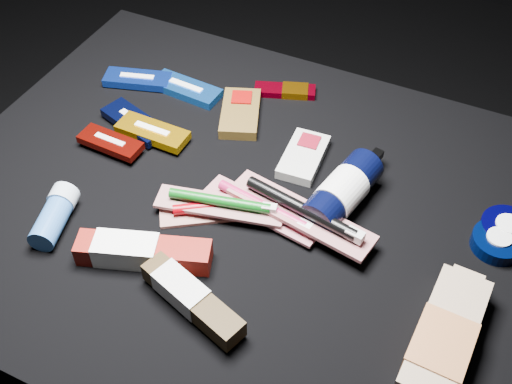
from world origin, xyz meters
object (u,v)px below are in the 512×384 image
at_px(lotion_bottle, 342,192).
at_px(deodorant_stick, 55,215).
at_px(bodywash_bottle, 444,339).
at_px(toothpaste_carton_red, 138,252).

relative_size(lotion_bottle, deodorant_stick, 1.78).
xyz_separation_m(bodywash_bottle, toothpaste_carton_red, (-0.43, -0.05, -0.00)).
bearing_deg(deodorant_stick, lotion_bottle, 15.45).
height_order(bodywash_bottle, deodorant_stick, same).
relative_size(lotion_bottle, bodywash_bottle, 0.95).
distance_m(lotion_bottle, toothpaste_carton_red, 0.32).
bearing_deg(lotion_bottle, deodorant_stick, -138.03).
height_order(lotion_bottle, toothpaste_carton_red, lotion_bottle).
distance_m(lotion_bottle, bodywash_bottle, 0.27).
bearing_deg(toothpaste_carton_red, bodywash_bottle, -13.27).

